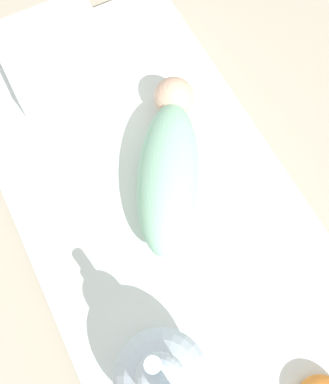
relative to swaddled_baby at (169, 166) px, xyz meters
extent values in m
plane|color=#B2A893|center=(0.08, -0.07, -0.23)|extent=(12.00, 12.00, 0.00)
cube|color=white|center=(0.08, -0.07, -0.15)|extent=(1.52, 0.76, 0.15)
ellipsoid|color=#99D6B2|center=(0.03, -0.02, 0.00)|extent=(0.47, 0.37, 0.16)
sphere|color=#DBB293|center=(-0.19, 0.12, -0.01)|extent=(0.12, 0.12, 0.12)
cube|color=white|center=(-0.51, -0.13, -0.03)|extent=(0.31, 0.33, 0.11)
sphere|color=silver|center=(0.47, -0.26, 0.03)|extent=(0.22, 0.22, 0.22)
sphere|color=silver|center=(0.47, -0.26, 0.17)|extent=(0.10, 0.10, 0.10)
cylinder|color=silver|center=(0.44, -0.26, 0.24)|extent=(0.03, 0.03, 0.08)
camera|label=1|loc=(0.45, -0.25, 1.12)|focal=42.00mm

